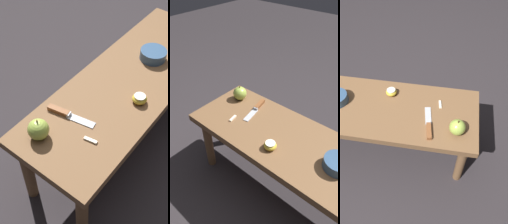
{
  "view_description": "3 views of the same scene",
  "coord_description": "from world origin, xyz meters",
  "views": [
    {
      "loc": [
        -0.97,
        -0.49,
        1.39
      ],
      "look_at": [
        -0.32,
        0.02,
        0.47
      ],
      "focal_mm": 50.0,
      "sensor_mm": 36.0,
      "label": 1
    },
    {
      "loc": [
        0.3,
        -0.7,
        1.23
      ],
      "look_at": [
        -0.32,
        0.02,
        0.47
      ],
      "focal_mm": 35.0,
      "sensor_mm": 36.0,
      "label": 2
    },
    {
      "loc": [
        -0.44,
        0.74,
        1.37
      ],
      "look_at": [
        -0.32,
        0.02,
        0.47
      ],
      "focal_mm": 35.0,
      "sensor_mm": 36.0,
      "label": 3
    }
  ],
  "objects": [
    {
      "name": "apple_slice_near_knife",
      "position": [
        -0.4,
        -0.07,
        0.44
      ],
      "size": [
        0.02,
        0.06,
        0.01
      ],
      "color": "silver",
      "rests_on": "wooden_bench"
    },
    {
      "name": "knife",
      "position": [
        -0.36,
        0.1,
        0.44
      ],
      "size": [
        0.07,
        0.21,
        0.02
      ],
      "rotation": [
        0.0,
        0.0,
        -1.38
      ],
      "color": "#B7BABF",
      "rests_on": "wooden_bench"
    },
    {
      "name": "bowl",
      "position": [
        0.18,
        -0.01,
        0.46
      ],
      "size": [
        0.13,
        0.13,
        0.05
      ],
      "color": "#335175",
      "rests_on": "wooden_bench"
    },
    {
      "name": "ground_plane",
      "position": [
        0.0,
        0.0,
        0.0
      ],
      "size": [
        8.0,
        8.0,
        0.0
      ],
      "primitive_type": "plane",
      "color": "#2D282B"
    },
    {
      "name": "apple_whole",
      "position": [
        -0.5,
        0.1,
        0.48
      ],
      "size": [
        0.08,
        0.08,
        0.09
      ],
      "color": "#9EB747",
      "rests_on": "wooden_bench"
    },
    {
      "name": "wooden_bench",
      "position": [
        0.0,
        0.0,
        0.38
      ],
      "size": [
        1.23,
        0.42,
        0.43
      ],
      "color": "brown",
      "rests_on": "ground_plane"
    },
    {
      "name": "apple_cut",
      "position": [
        -0.11,
        -0.11,
        0.45
      ],
      "size": [
        0.06,
        0.06,
        0.04
      ],
      "color": "gold",
      "rests_on": "wooden_bench"
    }
  ]
}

